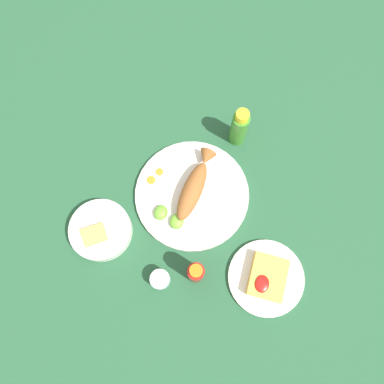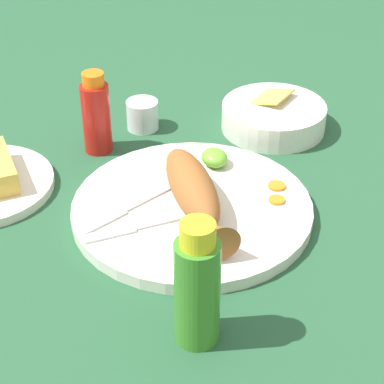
# 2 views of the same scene
# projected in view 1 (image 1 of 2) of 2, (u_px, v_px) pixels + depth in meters

# --- Properties ---
(ground_plane) EXTENTS (4.00, 4.00, 0.00)m
(ground_plane) POSITION_uv_depth(u_px,v_px,m) (192.00, 196.00, 1.13)
(ground_plane) COLOR #235133
(main_plate) EXTENTS (0.34, 0.34, 0.02)m
(main_plate) POSITION_uv_depth(u_px,v_px,m) (192.00, 195.00, 1.12)
(main_plate) COLOR silver
(main_plate) RESTS_ON ground_plane
(fried_fish) EXTENTS (0.23, 0.08, 0.06)m
(fried_fish) POSITION_uv_depth(u_px,v_px,m) (194.00, 186.00, 1.09)
(fried_fish) COLOR #935628
(fried_fish) RESTS_ON main_plate
(fork_near) EXTENTS (0.02, 0.19, 0.00)m
(fork_near) POSITION_uv_depth(u_px,v_px,m) (221.00, 193.00, 1.11)
(fork_near) COLOR silver
(fork_near) RESTS_ON main_plate
(fork_far) EXTENTS (0.08, 0.18, 0.00)m
(fork_far) POSITION_uv_depth(u_px,v_px,m) (218.00, 208.00, 1.10)
(fork_far) COLOR silver
(fork_far) RESTS_ON main_plate
(carrot_slice_near) EXTENTS (0.02, 0.02, 0.00)m
(carrot_slice_near) POSITION_uv_depth(u_px,v_px,m) (160.00, 172.00, 1.13)
(carrot_slice_near) COLOR orange
(carrot_slice_near) RESTS_ON main_plate
(carrot_slice_mid) EXTENTS (0.03, 0.03, 0.00)m
(carrot_slice_mid) POSITION_uv_depth(u_px,v_px,m) (151.00, 180.00, 1.12)
(carrot_slice_mid) COLOR orange
(carrot_slice_mid) RESTS_ON main_plate
(lime_wedge_main) EXTENTS (0.05, 0.04, 0.03)m
(lime_wedge_main) POSITION_uv_depth(u_px,v_px,m) (161.00, 213.00, 1.08)
(lime_wedge_main) COLOR #6BB233
(lime_wedge_main) RESTS_ON main_plate
(lime_wedge_side) EXTENTS (0.05, 0.04, 0.03)m
(lime_wedge_side) POSITION_uv_depth(u_px,v_px,m) (177.00, 221.00, 1.07)
(lime_wedge_side) COLOR #6BB233
(lime_wedge_side) RESTS_ON main_plate
(hot_sauce_bottle_red) EXTENTS (0.05, 0.05, 0.14)m
(hot_sauce_bottle_red) POSITION_uv_depth(u_px,v_px,m) (196.00, 273.00, 1.00)
(hot_sauce_bottle_red) COLOR #B21914
(hot_sauce_bottle_red) RESTS_ON ground_plane
(hot_sauce_bottle_green) EXTENTS (0.05, 0.05, 0.16)m
(hot_sauce_bottle_green) POSITION_uv_depth(u_px,v_px,m) (239.00, 128.00, 1.11)
(hot_sauce_bottle_green) COLOR #3D8428
(hot_sauce_bottle_green) RESTS_ON ground_plane
(salt_cup) EXTENTS (0.05, 0.05, 0.05)m
(salt_cup) POSITION_uv_depth(u_px,v_px,m) (160.00, 280.00, 1.04)
(salt_cup) COLOR silver
(salt_cup) RESTS_ON ground_plane
(side_plate_fries) EXTENTS (0.21, 0.21, 0.01)m
(side_plate_fries) POSITION_uv_depth(u_px,v_px,m) (266.00, 278.00, 1.05)
(side_plate_fries) COLOR silver
(side_plate_fries) RESTS_ON ground_plane
(fries_pile) EXTENTS (0.12, 0.10, 0.04)m
(fries_pile) POSITION_uv_depth(u_px,v_px,m) (267.00, 277.00, 1.03)
(fries_pile) COLOR gold
(fries_pile) RESTS_ON side_plate_fries
(guacamole_bowl) EXTENTS (0.18, 0.18, 0.06)m
(guacamole_bowl) POSITION_uv_depth(u_px,v_px,m) (101.00, 230.00, 1.07)
(guacamole_bowl) COLOR white
(guacamole_bowl) RESTS_ON ground_plane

